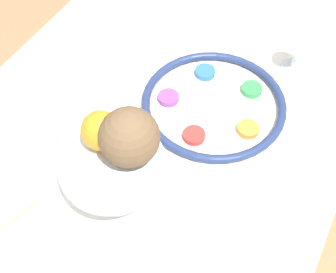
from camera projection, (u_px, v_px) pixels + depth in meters
dining_table at (139, 234)px, 1.32m from camera, size 1.57×0.86×0.76m
seder_plate at (213, 104)px, 1.09m from camera, size 0.34×0.34×0.03m
wine_glass at (300, 39)px, 1.11m from camera, size 0.06×0.06×0.13m
fruit_stand at (112, 167)px, 0.89m from camera, size 0.20×0.20×0.12m
orange_fruit at (101, 131)px, 0.87m from camera, size 0.08×0.08×0.08m
coconut at (129, 137)px, 0.83m from camera, size 0.11×0.11×0.11m
bread_plate at (6, 203)px, 0.94m from camera, size 0.19×0.19×0.02m
napkin_roll at (78, 112)px, 1.07m from camera, size 0.17×0.08×0.04m
spoon at (72, 103)px, 1.11m from camera, size 0.16×0.05×0.01m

